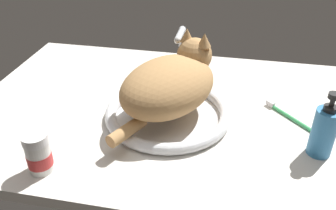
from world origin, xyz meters
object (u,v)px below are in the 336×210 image
at_px(pill_bottle, 39,154).
at_px(soap_pump_bottle, 324,131).
at_px(sink_basin, 168,113).
at_px(cat, 172,82).
at_px(toothbrush, 288,116).
at_px(faucet, 181,61).

xyz_separation_m(pill_bottle, soap_pump_bottle, (0.62, 0.18, 0.02)).
xyz_separation_m(sink_basin, cat, (0.01, 0.02, 0.09)).
bearing_deg(cat, soap_pump_bottle, -13.89).
bearing_deg(toothbrush, pill_bottle, -149.88).
bearing_deg(sink_basin, cat, 63.33).
distance_m(faucet, cat, 0.20).
bearing_deg(pill_bottle, cat, 48.48).
xyz_separation_m(cat, toothbrush, (0.32, 0.05, -0.10)).
bearing_deg(cat, toothbrush, 8.68).
xyz_separation_m(sink_basin, faucet, (-0.00, 0.21, 0.06)).
height_order(sink_basin, toothbrush, sink_basin).
height_order(cat, soap_pump_bottle, cat).
xyz_separation_m(sink_basin, toothbrush, (0.32, 0.06, -0.01)).
xyz_separation_m(sink_basin, pill_bottle, (-0.24, -0.26, 0.03)).
height_order(faucet, cat, cat).
relative_size(sink_basin, pill_bottle, 3.50).
relative_size(sink_basin, soap_pump_bottle, 2.08).
xyz_separation_m(faucet, pill_bottle, (-0.24, -0.47, -0.03)).
xyz_separation_m(sink_basin, soap_pump_bottle, (0.38, -0.08, 0.05)).
relative_size(pill_bottle, toothbrush, 0.75).
relative_size(cat, toothbrush, 2.90).
relative_size(cat, pill_bottle, 3.86).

